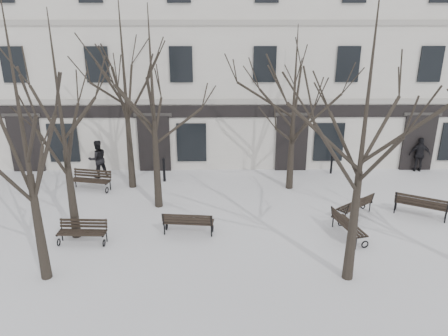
{
  "coord_description": "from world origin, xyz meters",
  "views": [
    {
      "loc": [
        -0.17,
        -13.33,
        8.01
      ],
      "look_at": [
        -0.0,
        3.0,
        1.94
      ],
      "focal_mm": 35.0,
      "sensor_mm": 36.0,
      "label": 1
    }
  ],
  "objects_px": {
    "bench_1": "(188,222)",
    "bench_5": "(347,225)",
    "tree_1": "(59,103)",
    "bench_3": "(91,179)",
    "bench_2": "(421,204)",
    "tree_0": "(20,117)",
    "bench_0": "(82,231)",
    "bench_4": "(356,205)",
    "tree_2": "(366,111)"
  },
  "relations": [
    {
      "from": "bench_1",
      "to": "bench_5",
      "type": "height_order",
      "value": "bench_1"
    },
    {
      "from": "tree_1",
      "to": "bench_3",
      "type": "distance_m",
      "value": 6.31
    },
    {
      "from": "tree_1",
      "to": "bench_3",
      "type": "bearing_deg",
      "value": 98.26
    },
    {
      "from": "bench_2",
      "to": "bench_5",
      "type": "distance_m",
      "value": 3.79
    },
    {
      "from": "tree_0",
      "to": "bench_2",
      "type": "distance_m",
      "value": 14.87
    },
    {
      "from": "bench_0",
      "to": "tree_0",
      "type": "bearing_deg",
      "value": -101.7
    },
    {
      "from": "tree_0",
      "to": "bench_5",
      "type": "bearing_deg",
      "value": 13.52
    },
    {
      "from": "bench_1",
      "to": "bench_5",
      "type": "xyz_separation_m",
      "value": [
        5.84,
        -0.3,
        -0.02
      ]
    },
    {
      "from": "bench_0",
      "to": "bench_3",
      "type": "distance_m",
      "value": 4.98
    },
    {
      "from": "tree_0",
      "to": "bench_0",
      "type": "bearing_deg",
      "value": 75.86
    },
    {
      "from": "bench_4",
      "to": "tree_0",
      "type": "bearing_deg",
      "value": -16.89
    },
    {
      "from": "bench_1",
      "to": "bench_2",
      "type": "xyz_separation_m",
      "value": [
        9.26,
        1.35,
        0.03
      ]
    },
    {
      "from": "tree_0",
      "to": "bench_1",
      "type": "bearing_deg",
      "value": 32.54
    },
    {
      "from": "tree_0",
      "to": "bench_2",
      "type": "xyz_separation_m",
      "value": [
        13.53,
        4.08,
        -4.61
      ]
    },
    {
      "from": "bench_2",
      "to": "bench_5",
      "type": "bearing_deg",
      "value": 54.13
    },
    {
      "from": "tree_2",
      "to": "bench_1",
      "type": "distance_m",
      "value": 7.62
    },
    {
      "from": "bench_1",
      "to": "bench_4",
      "type": "bearing_deg",
      "value": -162.28
    },
    {
      "from": "tree_0",
      "to": "bench_3",
      "type": "height_order",
      "value": "tree_0"
    },
    {
      "from": "bench_0",
      "to": "tree_1",
      "type": "bearing_deg",
      "value": 131.69
    },
    {
      "from": "bench_4",
      "to": "bench_5",
      "type": "relative_size",
      "value": 0.92
    },
    {
      "from": "tree_1",
      "to": "bench_0",
      "type": "bearing_deg",
      "value": -50.74
    },
    {
      "from": "tree_0",
      "to": "bench_2",
      "type": "relative_size",
      "value": 4.0
    },
    {
      "from": "tree_0",
      "to": "bench_3",
      "type": "bearing_deg",
      "value": 94.03
    },
    {
      "from": "bench_1",
      "to": "bench_2",
      "type": "relative_size",
      "value": 0.93
    },
    {
      "from": "tree_0",
      "to": "tree_2",
      "type": "xyz_separation_m",
      "value": [
        9.45,
        -0.12,
        0.17
      ]
    },
    {
      "from": "bench_3",
      "to": "tree_0",
      "type": "bearing_deg",
      "value": -74.13
    },
    {
      "from": "bench_0",
      "to": "tree_2",
      "type": "bearing_deg",
      "value": -11.79
    },
    {
      "from": "bench_0",
      "to": "bench_2",
      "type": "xyz_separation_m",
      "value": [
        12.99,
        1.94,
        0.07
      ]
    },
    {
      "from": "bench_0",
      "to": "bench_2",
      "type": "relative_size",
      "value": 0.85
    },
    {
      "from": "tree_0",
      "to": "bench_3",
      "type": "relative_size",
      "value": 4.28
    },
    {
      "from": "tree_0",
      "to": "tree_1",
      "type": "xyz_separation_m",
      "value": [
        0.14,
        2.62,
        -0.16
      ]
    },
    {
      "from": "bench_0",
      "to": "bench_5",
      "type": "relative_size",
      "value": 0.93
    },
    {
      "from": "bench_3",
      "to": "bench_0",
      "type": "bearing_deg",
      "value": -66.19
    },
    {
      "from": "tree_1",
      "to": "bench_5",
      "type": "bearing_deg",
      "value": -1.08
    },
    {
      "from": "bench_0",
      "to": "bench_2",
      "type": "height_order",
      "value": "bench_2"
    },
    {
      "from": "tree_2",
      "to": "bench_4",
      "type": "distance_m",
      "value": 6.64
    },
    {
      "from": "tree_0",
      "to": "bench_0",
      "type": "height_order",
      "value": "tree_0"
    },
    {
      "from": "bench_1",
      "to": "bench_4",
      "type": "xyz_separation_m",
      "value": [
        6.67,
        1.43,
        -0.03
      ]
    },
    {
      "from": "bench_0",
      "to": "bench_3",
      "type": "bearing_deg",
      "value": 104.4
    },
    {
      "from": "tree_2",
      "to": "bench_4",
      "type": "height_order",
      "value": "tree_2"
    },
    {
      "from": "tree_0",
      "to": "bench_2",
      "type": "height_order",
      "value": "tree_0"
    },
    {
      "from": "bench_1",
      "to": "tree_1",
      "type": "bearing_deg",
      "value": 7.11
    },
    {
      "from": "tree_0",
      "to": "bench_2",
      "type": "bearing_deg",
      "value": 16.77
    },
    {
      "from": "tree_2",
      "to": "bench_2",
      "type": "relative_size",
      "value": 4.13
    },
    {
      "from": "tree_1",
      "to": "bench_1",
      "type": "xyz_separation_m",
      "value": [
        4.13,
        0.11,
        -4.49
      ]
    },
    {
      "from": "tree_0",
      "to": "bench_1",
      "type": "height_order",
      "value": "tree_0"
    },
    {
      "from": "tree_0",
      "to": "bench_0",
      "type": "xyz_separation_m",
      "value": [
        0.54,
        2.14,
        -4.69
      ]
    },
    {
      "from": "tree_0",
      "to": "bench_5",
      "type": "distance_m",
      "value": 11.41
    },
    {
      "from": "tree_2",
      "to": "bench_0",
      "type": "relative_size",
      "value": 4.88
    },
    {
      "from": "tree_0",
      "to": "bench_1",
      "type": "xyz_separation_m",
      "value": [
        4.28,
        2.73,
        -4.65
      ]
    }
  ]
}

